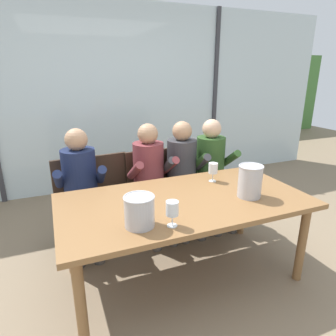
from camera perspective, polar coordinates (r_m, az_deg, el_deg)
ground at (r=3.50m, az=-4.08°, el=-10.53°), size 14.00×14.00×0.00m
window_glass_panel at (r=4.37m, az=-10.08°, el=12.96°), size 7.16×0.03×2.60m
window_mullion_right at (r=4.95m, az=9.02°, el=13.61°), size 0.06×0.06×2.60m
hillside_vineyard at (r=7.96m, az=-15.82°, el=13.11°), size 13.16×2.40×2.12m
dining_table at (r=2.38m, az=3.21°, el=-7.56°), size 1.96×1.01×0.72m
chair_near_curtain at (r=3.07m, az=-17.18°, el=-5.19°), size 0.49×0.49×0.87m
chair_left_of_center at (r=3.12m, az=-10.96°, el=-4.32°), size 0.48×0.48×0.87m
chair_center at (r=3.21m, az=-3.94°, el=-3.34°), size 0.47×0.47×0.87m
chair_right_of_center at (r=3.34m, az=2.03°, el=-2.42°), size 0.50×0.50×0.87m
chair_near_window_right at (r=3.50m, az=7.26°, el=-1.60°), size 0.47×0.47×0.87m
person_navy_polo at (r=2.90m, az=-16.59°, el=-2.88°), size 0.48×0.62×1.19m
person_maroon_top at (r=3.03m, az=-3.24°, el=-1.17°), size 0.48×0.63×1.19m
person_charcoal_jacket at (r=3.16m, az=3.11°, el=-0.33°), size 0.49×0.63×1.19m
person_olive_shirt at (r=3.33m, az=8.80°, el=0.43°), size 0.47×0.62×1.19m
ice_bucket_primary at (r=2.42m, az=15.65°, el=-2.40°), size 0.20×0.20×0.26m
ice_bucket_secondary at (r=1.92m, az=-5.58°, el=-8.25°), size 0.21×0.21×0.21m
wine_glass_by_left_taster at (r=2.69m, az=8.75°, el=-0.10°), size 0.08×0.08×0.17m
wine_glass_near_bucket at (r=1.90m, az=0.83°, el=-8.07°), size 0.08×0.08×0.17m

